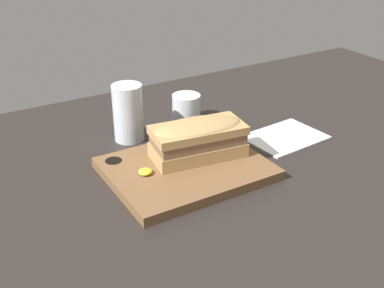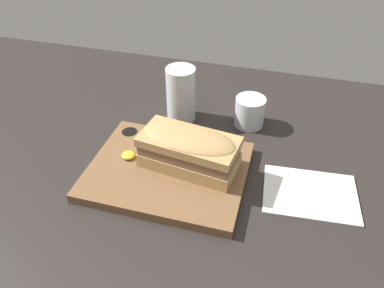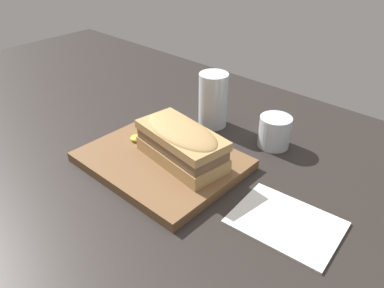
{
  "view_description": "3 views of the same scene",
  "coord_description": "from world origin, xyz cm",
  "px_view_note": "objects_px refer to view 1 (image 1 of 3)",
  "views": [
    {
      "loc": [
        -39.09,
        -72.95,
        49.65
      ],
      "look_at": [
        3.3,
        -1.91,
        7.53
      ],
      "focal_mm": 45.0,
      "sensor_mm": 36.0,
      "label": 1
    },
    {
      "loc": [
        20.37,
        -52.69,
        52.03
      ],
      "look_at": [
        5.26,
        1.08,
        7.53
      ],
      "focal_mm": 35.0,
      "sensor_mm": 36.0,
      "label": 2
    },
    {
      "loc": [
        47.06,
        -43.78,
        45.01
      ],
      "look_at": [
        7.35,
        -0.31,
        8.2
      ],
      "focal_mm": 35.0,
      "sensor_mm": 36.0,
      "label": 3
    }
  ],
  "objects_px": {
    "serving_board": "(186,169)",
    "water_glass": "(128,116)",
    "sandwich": "(198,137)",
    "napkin": "(285,137)",
    "wine_glass": "(186,110)"
  },
  "relations": [
    {
      "from": "serving_board",
      "to": "water_glass",
      "type": "height_order",
      "value": "water_glass"
    },
    {
      "from": "sandwich",
      "to": "napkin",
      "type": "bearing_deg",
      "value": 0.67
    },
    {
      "from": "sandwich",
      "to": "wine_glass",
      "type": "distance_m",
      "value": 0.21
    },
    {
      "from": "sandwich",
      "to": "wine_glass",
      "type": "bearing_deg",
      "value": 66.07
    },
    {
      "from": "serving_board",
      "to": "napkin",
      "type": "height_order",
      "value": "serving_board"
    },
    {
      "from": "sandwich",
      "to": "water_glass",
      "type": "distance_m",
      "value": 0.19
    },
    {
      "from": "serving_board",
      "to": "sandwich",
      "type": "height_order",
      "value": "sandwich"
    },
    {
      "from": "serving_board",
      "to": "napkin",
      "type": "bearing_deg",
      "value": 4.2
    },
    {
      "from": "serving_board",
      "to": "wine_glass",
      "type": "bearing_deg",
      "value": 59.45
    },
    {
      "from": "serving_board",
      "to": "napkin",
      "type": "xyz_separation_m",
      "value": [
        0.27,
        0.02,
        -0.01
      ]
    },
    {
      "from": "serving_board",
      "to": "napkin",
      "type": "relative_size",
      "value": 1.67
    },
    {
      "from": "sandwich",
      "to": "napkin",
      "type": "distance_m",
      "value": 0.24
    },
    {
      "from": "wine_glass",
      "to": "napkin",
      "type": "xyz_separation_m",
      "value": [
        0.14,
        -0.19,
        -0.03
      ]
    },
    {
      "from": "serving_board",
      "to": "water_glass",
      "type": "distance_m",
      "value": 0.2
    },
    {
      "from": "serving_board",
      "to": "water_glass",
      "type": "bearing_deg",
      "value": 99.2
    }
  ]
}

